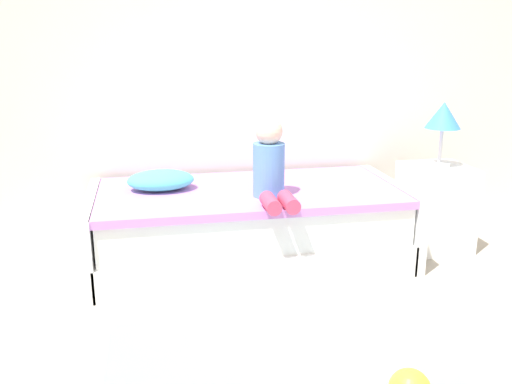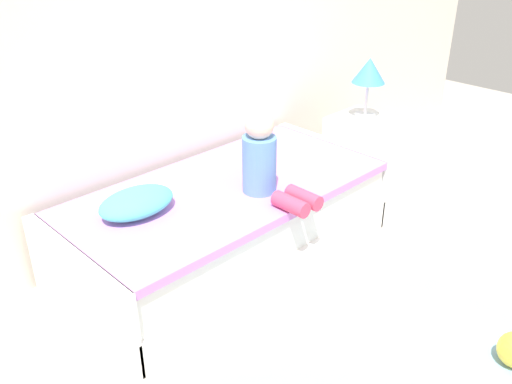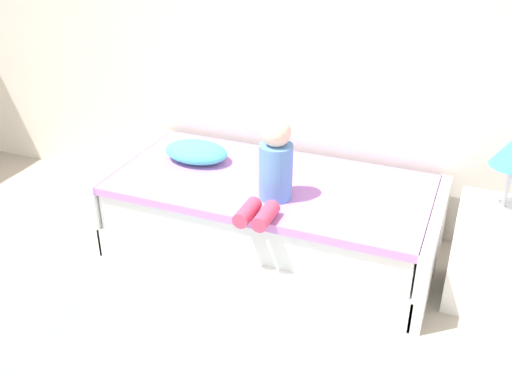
{
  "view_description": "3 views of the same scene",
  "coord_description": "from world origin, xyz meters",
  "px_view_note": "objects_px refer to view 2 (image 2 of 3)",
  "views": [
    {
      "loc": [
        -0.77,
        -1.49,
        1.5
      ],
      "look_at": [
        -0.13,
        1.75,
        0.55
      ],
      "focal_mm": 38.94,
      "sensor_mm": 36.0,
      "label": 1
    },
    {
      "loc": [
        -2.09,
        -0.24,
        2.0
      ],
      "look_at": [
        -0.13,
        1.75,
        0.55
      ],
      "focal_mm": 38.66,
      "sensor_mm": 36.0,
      "label": 2
    },
    {
      "loc": [
        1.03,
        -1.12,
        2.22
      ],
      "look_at": [
        -0.13,
        1.75,
        0.55
      ],
      "focal_mm": 41.9,
      "sensor_mm": 36.0,
      "label": 3
    }
  ],
  "objects_px": {
    "bed": "(228,222)",
    "pillow": "(137,202)",
    "child_figure": "(265,161)",
    "nightstand": "(361,155)",
    "table_lamp": "(369,74)"
  },
  "relations": [
    {
      "from": "child_figure",
      "to": "table_lamp",
      "type": "bearing_deg",
      "value": 8.84
    },
    {
      "from": "bed",
      "to": "nightstand",
      "type": "height_order",
      "value": "nightstand"
    },
    {
      "from": "bed",
      "to": "nightstand",
      "type": "bearing_deg",
      "value": -1.41
    },
    {
      "from": "bed",
      "to": "pillow",
      "type": "xyz_separation_m",
      "value": [
        -0.57,
        0.1,
        0.32
      ]
    },
    {
      "from": "bed",
      "to": "child_figure",
      "type": "height_order",
      "value": "child_figure"
    },
    {
      "from": "bed",
      "to": "pillow",
      "type": "relative_size",
      "value": 4.8
    },
    {
      "from": "bed",
      "to": "table_lamp",
      "type": "xyz_separation_m",
      "value": [
        1.35,
        -0.03,
        0.69
      ]
    },
    {
      "from": "nightstand",
      "to": "table_lamp",
      "type": "xyz_separation_m",
      "value": [
        -0.0,
        0.0,
        0.64
      ]
    },
    {
      "from": "nightstand",
      "to": "child_figure",
      "type": "relative_size",
      "value": 1.18
    },
    {
      "from": "child_figure",
      "to": "pillow",
      "type": "height_order",
      "value": "child_figure"
    },
    {
      "from": "child_figure",
      "to": "pillow",
      "type": "bearing_deg",
      "value": 153.83
    },
    {
      "from": "table_lamp",
      "to": "bed",
      "type": "bearing_deg",
      "value": 178.59
    },
    {
      "from": "bed",
      "to": "pillow",
      "type": "height_order",
      "value": "pillow"
    },
    {
      "from": "bed",
      "to": "pillow",
      "type": "distance_m",
      "value": 0.66
    },
    {
      "from": "nightstand",
      "to": "pillow",
      "type": "bearing_deg",
      "value": 176.03
    }
  ]
}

